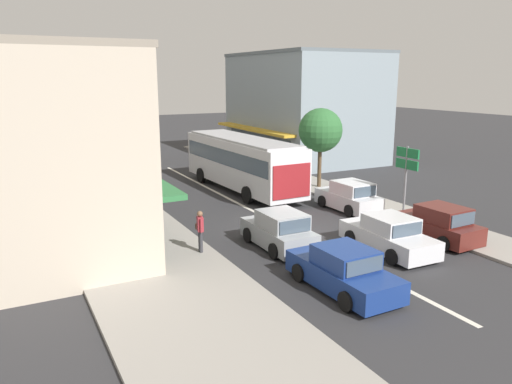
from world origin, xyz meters
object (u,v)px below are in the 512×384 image
Objects in this scene: sedan_behind_bus_mid at (389,235)px; parked_hatchback_kerb_front at (438,225)px; hatchback_behind_bus_near at (279,231)px; street_tree_right at (321,130)px; directional_road_sign at (407,165)px; sedan_queue_gap_filler at (343,271)px; traffic_light_downstreet at (115,134)px; parked_hatchback_kerb_second at (349,197)px; pedestrian_browsing_midblock at (140,182)px; city_bus at (242,160)px; pedestrian_with_handbag_near at (200,229)px; pedestrian_far_walker at (118,171)px.

sedan_behind_bus_mid is 1.13× the size of parked_hatchback_kerb_front.
hatchback_behind_bus_near is 0.98× the size of parked_hatchback_kerb_front.
directional_road_sign is at bearing -93.35° from street_tree_right.
sedan_queue_gap_filler is 1.01× the size of traffic_light_downstreet.
parked_hatchback_kerb_second is at bearing 92.34° from parked_hatchback_kerb_front.
street_tree_right reaches higher than pedestrian_browsing_midblock.
street_tree_right is at bearing -10.49° from pedestrian_browsing_midblock.
hatchback_behind_bus_near is 6.77m from parked_hatchback_kerb_front.
parked_hatchback_kerb_front is (3.14, -12.37, -1.17)m from city_bus.
parked_hatchback_kerb_second is 2.29× the size of pedestrian_with_handbag_near.
pedestrian_with_handbag_near is 1.00× the size of pedestrian_far_walker.
pedestrian_far_walker is (-10.48, 13.80, -1.64)m from directional_road_sign.
directional_road_sign reaches higher than pedestrian_with_handbag_near.
parked_hatchback_kerb_front is (6.36, -2.32, 0.00)m from hatchback_behind_bus_near.
pedestrian_far_walker reaches higher than sedan_queue_gap_filler.
sedan_queue_gap_filler is 9.32m from directional_road_sign.
pedestrian_with_handbag_near is (-6.36, -9.36, -0.81)m from city_bus.
sedan_queue_gap_filler is at bearing -79.69° from pedestrian_browsing_midblock.
parked_hatchback_kerb_second is 0.89× the size of traffic_light_downstreet.
sedan_queue_gap_filler is at bearing -128.93° from parked_hatchback_kerb_second.
street_tree_right is (10.06, -10.59, 0.73)m from traffic_light_downstreet.
city_bus reaches higher than sedan_queue_gap_filler.
directional_road_sign is (7.26, 0.61, 1.99)m from hatchback_behind_bus_near.
parked_hatchback_kerb_front is 1.01× the size of parked_hatchback_kerb_second.
sedan_behind_bus_mid is 2.60× the size of pedestrian_browsing_midblock.
street_tree_right reaches higher than city_bus.
hatchback_behind_bus_near is at bearing -77.38° from pedestrian_far_walker.
parked_hatchback_kerb_front is 1.04× the size of directional_road_sign.
parked_hatchback_kerb_front is at bearing -53.69° from pedestrian_browsing_midblock.
pedestrian_browsing_midblock is 4.06m from pedestrian_far_walker.
pedestrian_far_walker is (-0.27, 4.05, 0.00)m from pedestrian_browsing_midblock.
pedestrian_browsing_midblock is at bearing -94.01° from traffic_light_downstreet.
directional_road_sign reaches higher than pedestrian_far_walker.
city_bus is at bearing 76.63° from sedan_queue_gap_filler.
city_bus is 11.34m from pedestrian_with_handbag_near.
parked_hatchback_kerb_second is at bearing 66.26° from sedan_behind_bus_mid.
traffic_light_downstreet reaches higher than parked_hatchback_kerb_front.
directional_road_sign is 2.21× the size of pedestrian_browsing_midblock.
sedan_behind_bus_mid is at bearing -62.74° from pedestrian_browsing_midblock.
parked_hatchback_kerb_second is at bearing 112.21° from directional_road_sign.
pedestrian_with_handbag_near reaches higher than hatchback_behind_bus_near.
pedestrian_far_walker is (-0.09, 13.72, -0.00)m from pedestrian_with_handbag_near.
city_bus is at bearing -2.86° from pedestrian_browsing_midblock.
street_tree_right is (7.71, 8.38, 2.88)m from hatchback_behind_bus_near.
pedestrian_with_handbag_near is (-6.74, 3.06, 0.40)m from sedan_behind_bus_mid.
pedestrian_with_handbag_near is 1.00× the size of pedestrian_browsing_midblock.
hatchback_behind_bus_near reaches higher than sedan_queue_gap_filler.
sedan_behind_bus_mid is 14.33m from pedestrian_browsing_midblock.
directional_road_sign reaches higher than parked_hatchback_kerb_front.
pedestrian_browsing_midblock is (-9.32, 12.68, 0.36)m from parked_hatchback_kerb_front.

